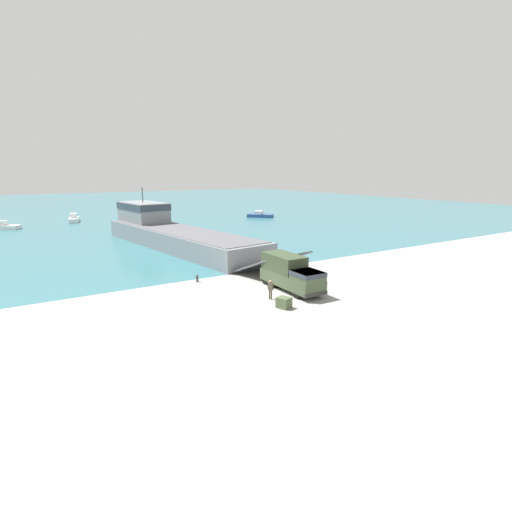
% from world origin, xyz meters
% --- Properties ---
extents(ground_plane, '(240.00, 240.00, 0.00)m').
position_xyz_m(ground_plane, '(0.00, 0.00, 0.00)').
color(ground_plane, gray).
extents(water_surface, '(240.00, 180.00, 0.01)m').
position_xyz_m(water_surface, '(0.00, 97.08, 0.00)').
color(water_surface, '#336B75').
rests_on(water_surface, ground_plane).
extents(landing_craft, '(11.89, 40.25, 8.20)m').
position_xyz_m(landing_craft, '(2.18, 26.82, 2.06)').
color(landing_craft, gray).
rests_on(landing_craft, ground_plane).
extents(military_truck, '(2.52, 7.34, 3.15)m').
position_xyz_m(military_truck, '(3.60, -0.84, 1.58)').
color(military_truck, '#3D4C33').
rests_on(military_truck, ground_plane).
extents(soldier_on_ramp, '(0.41, 0.50, 1.72)m').
position_xyz_m(soldier_on_ramp, '(0.45, -2.25, 0.99)').
color(soldier_on_ramp, '#4C4738').
rests_on(soldier_on_ramp, ground_plane).
extents(moored_boat_b, '(5.95, 6.18, 1.51)m').
position_xyz_m(moored_boat_b, '(33.16, 50.83, 0.50)').
color(moored_boat_b, navy).
rests_on(moored_boat_b, ground_plane).
extents(moored_boat_c, '(2.96, 6.14, 1.87)m').
position_xyz_m(moored_boat_c, '(-5.90, 64.64, 0.62)').
color(moored_boat_c, white).
rests_on(moored_boat_c, ground_plane).
extents(mooring_bollard, '(0.27, 0.27, 0.73)m').
position_xyz_m(mooring_bollard, '(-2.66, 6.12, 0.40)').
color(mooring_bollard, '#333338').
rests_on(mooring_bollard, ground_plane).
extents(cargo_crate, '(1.16, 1.27, 0.88)m').
position_xyz_m(cargo_crate, '(0.15, -4.63, 0.44)').
color(cargo_crate, '#475638').
rests_on(cargo_crate, ground_plane).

